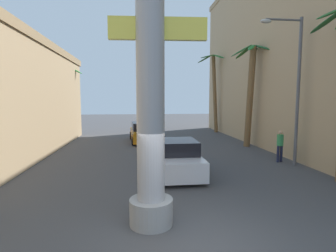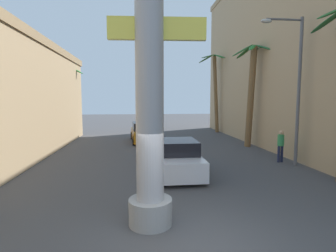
{
  "view_description": "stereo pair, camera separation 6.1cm",
  "coord_description": "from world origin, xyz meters",
  "px_view_note": "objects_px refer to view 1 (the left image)",
  "views": [
    {
      "loc": [
        -1.23,
        -5.46,
        3.36
      ],
      "look_at": [
        0.0,
        5.09,
        2.29
      ],
      "focal_mm": 28.0,
      "sensor_mm": 36.0,
      "label": 1
    },
    {
      "loc": [
        -1.17,
        -5.46,
        3.36
      ],
      "look_at": [
        0.0,
        5.09,
        2.29
      ],
      "focal_mm": 28.0,
      "sensor_mm": 36.0,
      "label": 2
    }
  ],
  "objects_px": {
    "car_lead": "(175,157)",
    "palm_tree_far_left": "(67,93)",
    "palm_tree_far_right": "(214,85)",
    "palm_tree_mid_right": "(251,86)",
    "street_lamp": "(293,78)",
    "pedestrian_mid_right": "(280,144)",
    "car_far": "(143,133)",
    "neon_sign_pole": "(150,53)"
  },
  "relations": [
    {
      "from": "palm_tree_mid_right",
      "to": "pedestrian_mid_right",
      "type": "xyz_separation_m",
      "value": [
        -0.33,
        -4.64,
        -3.32
      ]
    },
    {
      "from": "palm_tree_far_right",
      "to": "pedestrian_mid_right",
      "type": "bearing_deg",
      "value": -91.07
    },
    {
      "from": "car_far",
      "to": "palm_tree_far_right",
      "type": "relative_size",
      "value": 0.57
    },
    {
      "from": "palm_tree_far_right",
      "to": "street_lamp",
      "type": "bearing_deg",
      "value": -90.54
    },
    {
      "from": "neon_sign_pole",
      "to": "pedestrian_mid_right",
      "type": "height_order",
      "value": "neon_sign_pole"
    },
    {
      "from": "car_far",
      "to": "pedestrian_mid_right",
      "type": "bearing_deg",
      "value": -47.27
    },
    {
      "from": "car_lead",
      "to": "palm_tree_mid_right",
      "type": "relative_size",
      "value": 0.66
    },
    {
      "from": "car_far",
      "to": "neon_sign_pole",
      "type": "bearing_deg",
      "value": -90.42
    },
    {
      "from": "neon_sign_pole",
      "to": "car_lead",
      "type": "distance_m",
      "value": 6.39
    },
    {
      "from": "car_lead",
      "to": "palm_tree_far_right",
      "type": "bearing_deg",
      "value": 67.13
    },
    {
      "from": "palm_tree_mid_right",
      "to": "palm_tree_far_right",
      "type": "relative_size",
      "value": 0.91
    },
    {
      "from": "palm_tree_far_left",
      "to": "palm_tree_far_right",
      "type": "relative_size",
      "value": 0.8
    },
    {
      "from": "palm_tree_far_left",
      "to": "palm_tree_mid_right",
      "type": "xyz_separation_m",
      "value": [
        14.05,
        -6.17,
        0.39
      ]
    },
    {
      "from": "palm_tree_mid_right",
      "to": "pedestrian_mid_right",
      "type": "bearing_deg",
      "value": -94.02
    },
    {
      "from": "palm_tree_far_left",
      "to": "street_lamp",
      "type": "bearing_deg",
      "value": -39.79
    },
    {
      "from": "palm_tree_mid_right",
      "to": "street_lamp",
      "type": "bearing_deg",
      "value": -92.27
    },
    {
      "from": "street_lamp",
      "to": "pedestrian_mid_right",
      "type": "distance_m",
      "value": 3.48
    },
    {
      "from": "neon_sign_pole",
      "to": "car_far",
      "type": "xyz_separation_m",
      "value": [
        0.1,
        14.05,
        -3.79
      ]
    },
    {
      "from": "palm_tree_far_right",
      "to": "neon_sign_pole",
      "type": "bearing_deg",
      "value": -111.01
    },
    {
      "from": "car_far",
      "to": "palm_tree_far_right",
      "type": "distance_m",
      "value": 10.09
    },
    {
      "from": "car_lead",
      "to": "pedestrian_mid_right",
      "type": "bearing_deg",
      "value": 13.09
    },
    {
      "from": "neon_sign_pole",
      "to": "palm_tree_far_right",
      "type": "relative_size",
      "value": 1.25
    },
    {
      "from": "palm_tree_far_left",
      "to": "palm_tree_far_right",
      "type": "bearing_deg",
      "value": 9.8
    },
    {
      "from": "car_far",
      "to": "pedestrian_mid_right",
      "type": "distance_m",
      "value": 10.55
    },
    {
      "from": "palm_tree_mid_right",
      "to": "car_lead",
      "type": "bearing_deg",
      "value": -136.06
    },
    {
      "from": "palm_tree_far_left",
      "to": "car_far",
      "type": "bearing_deg",
      "value": -25.02
    },
    {
      "from": "palm_tree_far_left",
      "to": "palm_tree_far_right",
      "type": "distance_m",
      "value": 14.21
    },
    {
      "from": "car_lead",
      "to": "palm_tree_far_left",
      "type": "distance_m",
      "value": 14.83
    },
    {
      "from": "neon_sign_pole",
      "to": "street_lamp",
      "type": "relative_size",
      "value": 1.35
    },
    {
      "from": "street_lamp",
      "to": "pedestrian_mid_right",
      "type": "xyz_separation_m",
      "value": [
        -0.11,
        0.72,
        -3.4
      ]
    },
    {
      "from": "car_far",
      "to": "palm_tree_mid_right",
      "type": "relative_size",
      "value": 0.63
    },
    {
      "from": "palm_tree_mid_right",
      "to": "palm_tree_far_right",
      "type": "distance_m",
      "value": 8.61
    },
    {
      "from": "palm_tree_far_left",
      "to": "palm_tree_mid_right",
      "type": "distance_m",
      "value": 15.35
    },
    {
      "from": "neon_sign_pole",
      "to": "palm_tree_far_right",
      "type": "bearing_deg",
      "value": 68.99
    },
    {
      "from": "palm_tree_far_right",
      "to": "pedestrian_mid_right",
      "type": "relative_size",
      "value": 4.65
    },
    {
      "from": "car_lead",
      "to": "car_far",
      "type": "distance_m",
      "value": 9.2
    },
    {
      "from": "palm_tree_far_left",
      "to": "pedestrian_mid_right",
      "type": "height_order",
      "value": "palm_tree_far_left"
    },
    {
      "from": "street_lamp",
      "to": "car_lead",
      "type": "height_order",
      "value": "street_lamp"
    },
    {
      "from": "palm_tree_far_left",
      "to": "palm_tree_mid_right",
      "type": "relative_size",
      "value": 0.88
    },
    {
      "from": "palm_tree_far_right",
      "to": "palm_tree_far_left",
      "type": "bearing_deg",
      "value": -170.2
    },
    {
      "from": "palm_tree_far_left",
      "to": "palm_tree_far_right",
      "type": "xyz_separation_m",
      "value": [
        13.97,
        2.41,
        0.94
      ]
    },
    {
      "from": "car_lead",
      "to": "palm_tree_far_left",
      "type": "bearing_deg",
      "value": 122.67
    }
  ]
}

